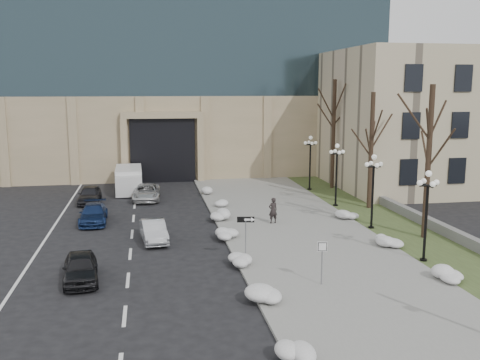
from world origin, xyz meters
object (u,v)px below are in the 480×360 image
at_px(car_b, 154,231).
at_px(car_a, 80,268).
at_px(lamppost_c, 337,166).
at_px(car_c, 94,214).
at_px(keep_sign, 322,254).
at_px(box_truck, 129,180).
at_px(car_d, 146,192).
at_px(lamppost_d, 310,155).
at_px(one_way_sign, 249,225).
at_px(lamppost_b, 373,181).
at_px(pedestrian, 273,210).
at_px(lamppost_a, 427,204).
at_px(car_e, 90,195).

bearing_deg(car_b, car_a, -125.85).
bearing_deg(lamppost_c, car_c, -174.16).
relative_size(keep_sign, lamppost_c, 0.44).
xyz_separation_m(car_c, box_truck, (1.98, 10.70, 0.35)).
xyz_separation_m(car_d, lamppost_d, (13.90, 1.50, 2.44)).
height_order(car_d, one_way_sign, one_way_sign).
bearing_deg(car_b, car_d, 85.84).
height_order(car_a, lamppost_c, lamppost_c).
xyz_separation_m(lamppost_b, lamppost_d, (0.00, 13.00, 0.00)).
bearing_deg(one_way_sign, lamppost_b, 39.26).
xyz_separation_m(pedestrian, keep_sign, (-0.40, -11.04, 0.58)).
bearing_deg(keep_sign, box_truck, 120.91).
height_order(one_way_sign, keep_sign, one_way_sign).
xyz_separation_m(car_c, pedestrian, (11.52, -2.53, 0.35)).
distance_m(car_a, box_truck, 21.73).
bearing_deg(lamppost_d, car_c, -154.50).
height_order(car_c, lamppost_c, lamppost_c).
xyz_separation_m(lamppost_a, lamppost_b, (0.00, 6.50, 0.00)).
relative_size(car_b, box_truck, 0.60).
height_order(car_a, car_e, car_e).
bearing_deg(keep_sign, car_a, 176.65).
relative_size(box_truck, lamppost_b, 1.32).
height_order(car_e, box_truck, box_truck).
bearing_deg(car_e, car_d, 6.07).
relative_size(one_way_sign, lamppost_a, 0.51).
bearing_deg(car_a, car_d, 74.23).
relative_size(car_b, lamppost_c, 0.79).
xyz_separation_m(car_c, car_d, (3.44, 6.78, 0.02)).
height_order(car_b, keep_sign, keep_sign).
bearing_deg(lamppost_a, car_b, 155.29).
relative_size(car_d, keep_sign, 2.16).
xyz_separation_m(box_truck, one_way_sign, (6.54, -20.52, 1.05)).
distance_m(car_d, lamppost_b, 18.21).
bearing_deg(box_truck, keep_sign, -70.58).
relative_size(pedestrian, lamppost_b, 0.35).
bearing_deg(car_d, lamppost_c, -17.10).
relative_size(keep_sign, lamppost_a, 0.44).
height_order(pedestrian, lamppost_b, lamppost_b).
bearing_deg(one_way_sign, car_a, -162.65).
height_order(car_a, one_way_sign, one_way_sign).
bearing_deg(car_c, box_truck, 78.11).
bearing_deg(lamppost_b, keep_sign, -125.13).
xyz_separation_m(car_b, car_d, (-0.40, 11.79, 0.01)).
distance_m(car_a, car_e, 17.43).
bearing_deg(pedestrian, car_d, -64.05).
distance_m(keep_sign, lamppost_c, 16.63).
xyz_separation_m(car_a, car_c, (-0.43, 10.98, -0.04)).
relative_size(car_e, box_truck, 0.62).
relative_size(lamppost_c, lamppost_d, 1.00).
height_order(one_way_sign, lamppost_a, lamppost_a).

